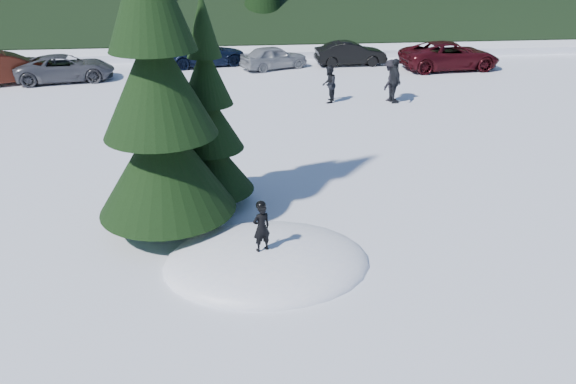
{
  "coord_description": "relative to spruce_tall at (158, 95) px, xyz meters",
  "views": [
    {
      "loc": [
        -0.67,
        -10.45,
        6.46
      ],
      "look_at": [
        0.6,
        1.27,
        1.1
      ],
      "focal_mm": 35.0,
      "sensor_mm": 36.0,
      "label": 1
    }
  ],
  "objects": [
    {
      "name": "car_3",
      "position": [
        0.29,
        19.12,
        -2.64
      ],
      "size": [
        4.98,
        2.95,
        1.35
      ],
      "primitive_type": "imported",
      "rotation": [
        0.0,
        0.0,
        1.81
      ],
      "color": "black",
      "rests_on": "ground"
    },
    {
      "name": "car_1",
      "position": [
        -8.96,
        15.95,
        -2.57
      ],
      "size": [
        4.77,
        3.29,
        1.49
      ],
      "primitive_type": "imported",
      "rotation": [
        0.0,
        0.0,
        1.99
      ],
      "color": "#351109",
      "rests_on": "ground"
    },
    {
      "name": "car_4",
      "position": [
        4.03,
        17.95,
        -2.7
      ],
      "size": [
        3.9,
        2.75,
        1.23
      ],
      "primitive_type": "imported",
      "rotation": [
        0.0,
        0.0,
        1.97
      ],
      "color": "gray",
      "rests_on": "ground"
    },
    {
      "name": "adult_2",
      "position": [
        8.45,
        11.0,
        -2.44
      ],
      "size": [
        1.17,
        1.3,
        1.75
      ],
      "primitive_type": "imported",
      "rotation": [
        0.0,
        0.0,
        4.13
      ],
      "color": "black",
      "rests_on": "ground"
    },
    {
      "name": "car_6",
      "position": [
        13.34,
        16.82,
        -2.59
      ],
      "size": [
        5.42,
        2.83,
        1.46
      ],
      "primitive_type": "imported",
      "rotation": [
        0.0,
        0.0,
        1.65
      ],
      "color": "#3C0A10",
      "rests_on": "ground"
    },
    {
      "name": "adult_1",
      "position": [
        8.52,
        10.61,
        -2.38
      ],
      "size": [
        0.6,
        1.15,
        1.87
      ],
      "primitive_type": "imported",
      "rotation": [
        0.0,
        0.0,
        1.71
      ],
      "color": "black",
      "rests_on": "ground"
    },
    {
      "name": "ground",
      "position": [
        2.2,
        -1.8,
        -3.32
      ],
      "size": [
        200.0,
        200.0,
        0.0
      ],
      "primitive_type": "plane",
      "color": "white",
      "rests_on": "ground"
    },
    {
      "name": "spruce_short",
      "position": [
        1.0,
        1.4,
        -1.22
      ],
      "size": [
        2.2,
        2.2,
        5.37
      ],
      "color": "black",
      "rests_on": "ground"
    },
    {
      "name": "car_2",
      "position": [
        -6.36,
        16.23,
        -2.68
      ],
      "size": [
        4.92,
        2.94,
        1.28
      ],
      "primitive_type": "imported",
      "rotation": [
        0.0,
        0.0,
        1.76
      ],
      "color": "#4B4C53",
      "rests_on": "ground"
    },
    {
      "name": "adult_0",
      "position": [
        5.78,
        10.94,
        -2.53
      ],
      "size": [
        0.82,
        0.92,
        1.58
      ],
      "primitive_type": "imported",
      "rotation": [
        0.0,
        0.0,
        4.37
      ],
      "color": "black",
      "rests_on": "ground"
    },
    {
      "name": "snow_mound",
      "position": [
        2.2,
        -1.8,
        -3.32
      ],
      "size": [
        4.48,
        3.52,
        0.96
      ],
      "primitive_type": "ellipsoid",
      "color": "white",
      "rests_on": "ground"
    },
    {
      "name": "spruce_tall",
      "position": [
        0.0,
        0.0,
        0.0
      ],
      "size": [
        3.2,
        3.2,
        8.6
      ],
      "color": "black",
      "rests_on": "ground"
    },
    {
      "name": "child_skier",
      "position": [
        2.09,
        -2.04,
        -2.31
      ],
      "size": [
        0.46,
        0.39,
        1.06
      ],
      "primitive_type": "imported",
      "rotation": [
        0.0,
        0.0,
        3.55
      ],
      "color": "black",
      "rests_on": "snow_mound"
    },
    {
      "name": "car_5",
      "position": [
        8.31,
        18.44,
        -2.68
      ],
      "size": [
        3.91,
        1.48,
        1.27
      ],
      "primitive_type": "imported",
      "rotation": [
        0.0,
        0.0,
        1.61
      ],
      "color": "black",
      "rests_on": "ground"
    }
  ]
}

